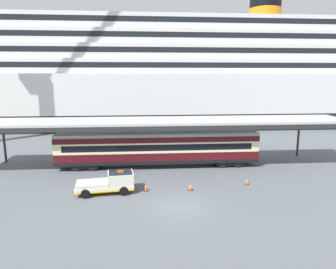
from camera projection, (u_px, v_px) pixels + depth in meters
The scene contains 8 objects.
ground_plane at pixel (180, 207), 24.72m from camera, with size 400.00×400.00×0.00m, color #575F64.
cruise_ship at pixel (200, 77), 69.48m from camera, with size 174.60×26.67×30.10m.
platform_canopy at pixel (158, 122), 35.12m from camera, with size 44.98×6.31×5.51m.
train_carriage at pixel (158, 147), 35.28m from camera, with size 23.28×2.81×4.11m.
service_truck at pixel (110, 182), 27.59m from camera, with size 5.41×2.74×2.02m.
traffic_cone_near at pixel (146, 187), 28.03m from camera, with size 0.36×0.36×0.75m.
traffic_cone_mid at pixel (247, 181), 29.69m from camera, with size 0.36×0.36×0.64m.
traffic_cone_far at pixel (191, 187), 28.19m from camera, with size 0.36×0.36×0.67m.
Camera 1 is at (-2.84, -22.99, 10.50)m, focal length 32.26 mm.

